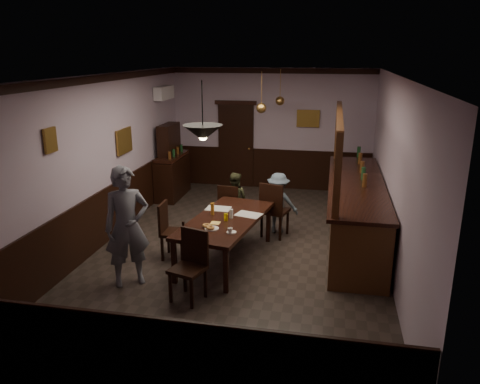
% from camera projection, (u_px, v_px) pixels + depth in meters
% --- Properties ---
extents(room, '(5.01, 8.01, 3.01)m').
position_uv_depth(room, '(240.00, 166.00, 7.93)').
color(room, '#2D2621').
rests_on(room, ground).
extents(dining_table, '(1.34, 2.33, 0.75)m').
position_uv_depth(dining_table, '(226.00, 222.00, 7.68)').
color(dining_table, black).
rests_on(dining_table, ground).
extents(chair_far_left, '(0.44, 0.44, 0.93)m').
position_uv_depth(chair_far_left, '(230.00, 206.00, 9.02)').
color(chair_far_left, black).
rests_on(chair_far_left, ground).
extents(chair_far_right, '(0.57, 0.57, 1.06)m').
position_uv_depth(chair_far_right, '(273.00, 208.00, 8.69)').
color(chair_far_right, black).
rests_on(chair_far_right, ground).
extents(chair_near, '(0.54, 0.54, 1.00)m').
position_uv_depth(chair_near, '(191.00, 262.00, 6.53)').
color(chair_near, black).
rests_on(chair_near, ground).
extents(chair_side, '(0.43, 0.43, 0.97)m').
position_uv_depth(chair_side, '(170.00, 228.00, 7.84)').
color(chair_side, black).
rests_on(chair_side, ground).
extents(person_standing, '(0.79, 0.73, 1.81)m').
position_uv_depth(person_standing, '(127.00, 227.00, 6.85)').
color(person_standing, slate).
rests_on(person_standing, ground).
extents(person_seated_left, '(0.62, 0.52, 1.11)m').
position_uv_depth(person_seated_left, '(234.00, 200.00, 9.26)').
color(person_seated_left, '#44472A').
rests_on(person_seated_left, ground).
extents(person_seated_right, '(0.76, 0.44, 1.18)m').
position_uv_depth(person_seated_right, '(278.00, 203.00, 8.94)').
color(person_seated_right, slate).
rests_on(person_seated_right, ground).
extents(newspaper_left, '(0.43, 0.31, 0.01)m').
position_uv_depth(newspaper_left, '(218.00, 208.00, 8.12)').
color(newspaper_left, silver).
rests_on(newspaper_left, dining_table).
extents(newspaper_right, '(0.48, 0.40, 0.01)m').
position_uv_depth(newspaper_right, '(249.00, 215.00, 7.81)').
color(newspaper_right, silver).
rests_on(newspaper_right, dining_table).
extents(napkin, '(0.17, 0.17, 0.00)m').
position_uv_depth(napkin, '(215.00, 223.00, 7.44)').
color(napkin, '#FFD25D').
rests_on(napkin, dining_table).
extents(saucer, '(0.15, 0.15, 0.01)m').
position_uv_depth(saucer, '(231.00, 232.00, 7.05)').
color(saucer, white).
rests_on(saucer, dining_table).
extents(coffee_cup, '(0.09, 0.09, 0.07)m').
position_uv_depth(coffee_cup, '(230.00, 230.00, 7.00)').
color(coffee_cup, white).
rests_on(coffee_cup, saucer).
extents(pastry_plate, '(0.22, 0.22, 0.01)m').
position_uv_depth(pastry_plate, '(212.00, 228.00, 7.19)').
color(pastry_plate, white).
rests_on(pastry_plate, dining_table).
extents(pastry_ring_a, '(0.13, 0.13, 0.04)m').
position_uv_depth(pastry_ring_a, '(206.00, 225.00, 7.24)').
color(pastry_ring_a, '#C68C47').
rests_on(pastry_ring_a, pastry_plate).
extents(pastry_ring_b, '(0.13, 0.13, 0.04)m').
position_uv_depth(pastry_ring_b, '(210.00, 228.00, 7.15)').
color(pastry_ring_b, '#C68C47').
rests_on(pastry_ring_b, pastry_plate).
extents(soda_can, '(0.07, 0.07, 0.12)m').
position_uv_depth(soda_can, '(226.00, 217.00, 7.53)').
color(soda_can, '#FCF015').
rests_on(soda_can, dining_table).
extents(beer_glass, '(0.06, 0.06, 0.20)m').
position_uv_depth(beer_glass, '(212.00, 209.00, 7.80)').
color(beer_glass, '#BF721E').
rests_on(beer_glass, dining_table).
extents(water_glass, '(0.06, 0.06, 0.15)m').
position_uv_depth(water_glass, '(231.00, 214.00, 7.65)').
color(water_glass, silver).
rests_on(water_glass, dining_table).
extents(pepper_mill, '(0.04, 0.04, 0.14)m').
position_uv_depth(pepper_mill, '(183.00, 226.00, 7.13)').
color(pepper_mill, black).
rests_on(pepper_mill, dining_table).
extents(sideboard, '(0.47, 1.32, 1.75)m').
position_uv_depth(sideboard, '(172.00, 168.00, 11.14)').
color(sideboard, black).
rests_on(sideboard, ground).
extents(bar_counter, '(0.98, 4.20, 2.36)m').
position_uv_depth(bar_counter, '(355.00, 210.00, 8.53)').
color(bar_counter, '#432212').
rests_on(bar_counter, ground).
extents(door_back, '(0.90, 0.06, 2.10)m').
position_uv_depth(door_back, '(236.00, 146.00, 11.93)').
color(door_back, black).
rests_on(door_back, ground).
extents(ac_unit, '(0.20, 0.85, 0.30)m').
position_uv_depth(ac_unit, '(164.00, 93.00, 10.82)').
color(ac_unit, white).
rests_on(ac_unit, ground).
extents(picture_left_small, '(0.04, 0.28, 0.36)m').
position_uv_depth(picture_left_small, '(50.00, 140.00, 6.70)').
color(picture_left_small, olive).
rests_on(picture_left_small, ground).
extents(picture_left_large, '(0.04, 0.62, 0.48)m').
position_uv_depth(picture_left_large, '(124.00, 141.00, 9.08)').
color(picture_left_large, olive).
rests_on(picture_left_large, ground).
extents(picture_back, '(0.55, 0.04, 0.42)m').
position_uv_depth(picture_back, '(308.00, 119.00, 11.39)').
color(picture_back, olive).
rests_on(picture_back, ground).
extents(pendant_iron, '(0.56, 0.56, 0.83)m').
position_uv_depth(pendant_iron, '(203.00, 133.00, 6.50)').
color(pendant_iron, black).
rests_on(pendant_iron, ground).
extents(pendant_brass_mid, '(0.20, 0.20, 0.81)m').
position_uv_depth(pendant_brass_mid, '(261.00, 108.00, 9.20)').
color(pendant_brass_mid, '#BF8C3F').
rests_on(pendant_brass_mid, ground).
extents(pendant_brass_far, '(0.20, 0.20, 0.81)m').
position_uv_depth(pendant_brass_far, '(280.00, 101.00, 10.52)').
color(pendant_brass_far, '#BF8C3F').
rests_on(pendant_brass_far, ground).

